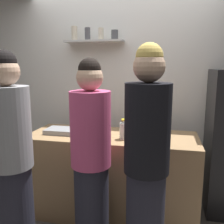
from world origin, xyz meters
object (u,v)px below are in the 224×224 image
(water_bottle_plastic, at_px, (124,130))
(person_pink_top, at_px, (91,160))
(wine_bottle_pale_glass, at_px, (165,133))
(wine_bottle_dark_glass, at_px, (140,128))
(utensil_holder, at_px, (154,134))
(person_grey_hoodie, at_px, (12,161))
(baking_pan, at_px, (62,131))
(person_blonde, at_px, (146,165))

(water_bottle_plastic, distance_m, person_pink_top, 0.54)
(wine_bottle_pale_glass, height_order, wine_bottle_dark_glass, wine_bottle_pale_glass)
(utensil_holder, distance_m, person_grey_hoodie, 1.33)
(water_bottle_plastic, xyz_separation_m, person_pink_top, (-0.20, -0.48, -0.15))
(baking_pan, relative_size, wine_bottle_pale_glass, 1.03)
(baking_pan, bearing_deg, wine_bottle_pale_glass, -10.37)
(baking_pan, distance_m, utensil_holder, 1.01)
(wine_bottle_dark_glass, distance_m, person_blonde, 0.69)
(utensil_holder, xyz_separation_m, water_bottle_plastic, (-0.30, -0.03, 0.03))
(wine_bottle_pale_glass, distance_m, person_grey_hoodie, 1.34)
(baking_pan, height_order, person_blonde, person_blonde)
(wine_bottle_pale_glass, xyz_separation_m, person_blonde, (-0.13, -0.48, -0.13))
(baking_pan, height_order, utensil_holder, utensil_holder)
(wine_bottle_dark_glass, relative_size, person_pink_top, 0.18)
(wine_bottle_dark_glass, bearing_deg, person_grey_hoodie, -141.40)
(baking_pan, relative_size, utensil_holder, 1.52)
(water_bottle_plastic, bearing_deg, person_pink_top, -113.10)
(person_pink_top, distance_m, person_grey_hoodie, 0.64)
(utensil_holder, bearing_deg, person_grey_hoodie, -146.07)
(wine_bottle_pale_glass, distance_m, person_blonde, 0.51)
(utensil_holder, height_order, water_bottle_plastic, utensil_holder)
(water_bottle_plastic, distance_m, person_blonde, 0.68)
(utensil_holder, bearing_deg, wine_bottle_pale_glass, -57.63)
(person_pink_top, bearing_deg, person_grey_hoodie, 88.89)
(wine_bottle_pale_glass, xyz_separation_m, wine_bottle_dark_glass, (-0.24, 0.19, -0.02))
(wine_bottle_dark_glass, xyz_separation_m, person_blonde, (0.12, -0.67, -0.11))
(person_blonde, bearing_deg, person_pink_top, -77.21)
(utensil_holder, relative_size, person_grey_hoodie, 0.13)
(utensil_holder, distance_m, person_blonde, 0.64)
(person_grey_hoodie, bearing_deg, person_pink_top, 92.34)
(baking_pan, height_order, wine_bottle_pale_glass, wine_bottle_pale_glass)
(water_bottle_plastic, bearing_deg, wine_bottle_pale_glass, -18.28)
(utensil_holder, relative_size, person_blonde, 0.12)
(wine_bottle_pale_glass, bearing_deg, wine_bottle_dark_glass, 142.64)
(person_grey_hoodie, bearing_deg, wine_bottle_dark_glass, 109.59)
(wine_bottle_pale_glass, height_order, person_blonde, person_blonde)
(wine_bottle_pale_glass, bearing_deg, person_grey_hoodie, -154.28)
(baking_pan, height_order, person_grey_hoodie, person_grey_hoodie)
(person_grey_hoodie, bearing_deg, wine_bottle_pale_glass, 96.71)
(utensil_holder, relative_size, water_bottle_plastic, 1.09)
(wine_bottle_dark_glass, height_order, water_bottle_plastic, wine_bottle_dark_glass)
(water_bottle_plastic, height_order, person_grey_hoodie, person_grey_hoodie)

